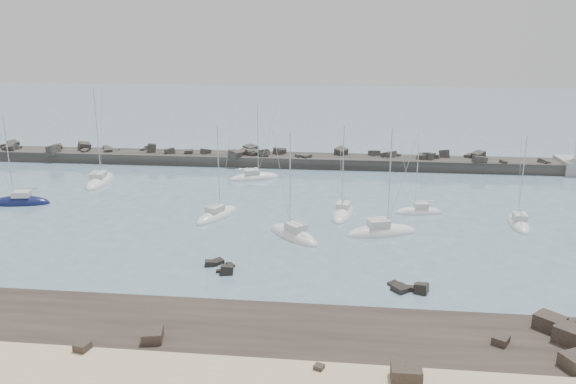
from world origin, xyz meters
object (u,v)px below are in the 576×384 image
object	(u,v)px
sailboat_1	(100,182)
sailboat_4	(254,178)
sailboat_5	(294,236)
sailboat_9	(518,224)
sailboat_2	(20,203)
sailboat_7	(381,233)
sailboat_6	(343,214)
sailboat_8	(418,212)
sailboat_3	(217,216)

from	to	relation	value
sailboat_1	sailboat_4	size ratio (longest dim) A/B	1.21
sailboat_5	sailboat_9	size ratio (longest dim) A/B	1.11
sailboat_2	sailboat_1	bearing A→B (deg)	64.42
sailboat_5	sailboat_7	xyz separation A→B (m)	(10.14, 2.14, 0.00)
sailboat_1	sailboat_2	bearing A→B (deg)	-115.58
sailboat_4	sailboat_6	world-z (taller)	sailboat_4
sailboat_1	sailboat_4	xyz separation A→B (m)	(23.86, 5.13, -0.01)
sailboat_5	sailboat_2	bearing A→B (deg)	167.28
sailboat_4	sailboat_8	world-z (taller)	sailboat_4
sailboat_1	sailboat_8	xyz separation A→B (m)	(48.35, -10.48, -0.01)
sailboat_5	sailboat_7	size ratio (longest dim) A/B	0.97
sailboat_6	sailboat_9	xyz separation A→B (m)	(21.57, -1.64, 0.01)
sailboat_2	sailboat_9	size ratio (longest dim) A/B	1.11
sailboat_7	sailboat_5	bearing A→B (deg)	-168.11
sailboat_8	sailboat_3	bearing A→B (deg)	-170.35
sailboat_4	sailboat_5	distance (m)	27.87
sailboat_4	sailboat_9	world-z (taller)	sailboat_4
sailboat_3	sailboat_4	world-z (taller)	sailboat_4
sailboat_8	sailboat_7	bearing A→B (deg)	-121.24
sailboat_2	sailboat_4	world-z (taller)	sailboat_2
sailboat_4	sailboat_9	bearing A→B (deg)	-27.67
sailboat_7	sailboat_8	xyz separation A→B (m)	(5.21, 8.59, -0.02)
sailboat_6	sailboat_1	bearing A→B (deg)	162.39
sailboat_3	sailboat_4	bearing A→B (deg)	85.98
sailboat_4	sailboat_7	distance (m)	30.94
sailboat_5	sailboat_8	size ratio (longest dim) A/B	1.32
sailboat_5	sailboat_8	xyz separation A→B (m)	(15.35, 10.72, -0.02)
sailboat_2	sailboat_3	size ratio (longest dim) A/B	1.04
sailboat_1	sailboat_7	size ratio (longest dim) A/B	1.16
sailboat_1	sailboat_6	distance (m)	40.37
sailboat_1	sailboat_5	distance (m)	39.23
sailboat_1	sailboat_5	size ratio (longest dim) A/B	1.20
sailboat_5	sailboat_9	world-z (taller)	sailboat_5
sailboat_1	sailboat_6	size ratio (longest dim) A/B	1.24
sailboat_1	sailboat_5	bearing A→B (deg)	-32.73
sailboat_2	sailboat_3	bearing A→B (deg)	-4.97
sailboat_3	sailboat_8	size ratio (longest dim) A/B	1.28
sailboat_7	sailboat_1	bearing A→B (deg)	156.15
sailboat_5	sailboat_7	distance (m)	10.36
sailboat_2	sailboat_6	xyz separation A→B (m)	(44.43, 0.20, -0.02)
sailboat_1	sailboat_8	distance (m)	49.47
sailboat_2	sailboat_8	size ratio (longest dim) A/B	1.32
sailboat_4	sailboat_8	size ratio (longest dim) A/B	1.31
sailboat_3	sailboat_7	distance (m)	21.11
sailboat_3	sailboat_5	size ratio (longest dim) A/B	0.97
sailboat_7	sailboat_8	distance (m)	10.04
sailboat_1	sailboat_4	bearing A→B (deg)	12.13
sailboat_7	sailboat_6	bearing A→B (deg)	124.19
sailboat_1	sailboat_7	bearing A→B (deg)	-23.85
sailboat_1	sailboat_8	bearing A→B (deg)	-12.23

